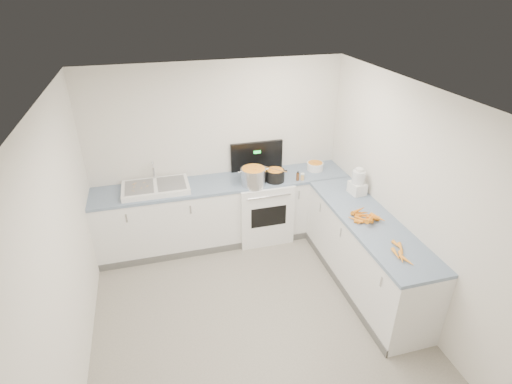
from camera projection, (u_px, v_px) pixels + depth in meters
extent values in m
cube|color=white|center=(225.00, 213.00, 5.68)|extent=(3.50, 0.60, 0.90)
cube|color=#7387A3|center=(223.00, 183.00, 5.46)|extent=(3.50, 0.62, 0.04)
cube|color=white|center=(365.00, 254.00, 4.83)|extent=(0.60, 2.20, 0.90)
cube|color=#7387A3|center=(370.00, 221.00, 4.61)|extent=(0.62, 2.20, 0.04)
cube|color=white|center=(262.00, 208.00, 5.79)|extent=(0.76, 0.65, 0.90)
cube|color=black|center=(257.00, 156.00, 5.72)|extent=(0.76, 0.05, 0.42)
cube|color=white|center=(156.00, 188.00, 5.23)|extent=(0.86, 0.52, 0.07)
cube|color=slate|center=(139.00, 187.00, 5.16)|extent=(0.36, 0.42, 0.01)
cube|color=slate|center=(171.00, 183.00, 5.26)|extent=(0.36, 0.42, 0.01)
cylinder|color=silver|center=(154.00, 170.00, 5.34)|extent=(0.03, 0.03, 0.24)
cylinder|color=silver|center=(253.00, 177.00, 5.35)|extent=(0.45, 0.45, 0.25)
cylinder|color=black|center=(275.00, 176.00, 5.45)|extent=(0.33, 0.33, 0.18)
cylinder|color=#AD7A47|center=(275.00, 169.00, 5.40)|extent=(0.26, 0.27, 0.02)
cylinder|color=white|center=(315.00, 166.00, 5.77)|extent=(0.29, 0.29, 0.11)
cylinder|color=#593319|center=(298.00, 177.00, 5.47)|extent=(0.04, 0.04, 0.11)
cylinder|color=#E5B266|center=(302.00, 177.00, 5.49)|extent=(0.05, 0.05, 0.08)
cube|color=white|center=(357.00, 188.00, 5.13)|extent=(0.19, 0.23, 0.15)
cylinder|color=silver|center=(359.00, 177.00, 5.05)|extent=(0.16, 0.16, 0.16)
cylinder|color=white|center=(360.00, 170.00, 5.00)|extent=(0.10, 0.10, 0.04)
cone|color=orange|center=(362.00, 222.00, 4.52)|extent=(0.18, 0.11, 0.04)
cone|color=orange|center=(359.00, 213.00, 4.69)|extent=(0.22, 0.06, 0.04)
cone|color=orange|center=(362.00, 222.00, 4.52)|extent=(0.19, 0.10, 0.04)
cone|color=orange|center=(368.00, 219.00, 4.57)|extent=(0.17, 0.10, 0.04)
cone|color=orange|center=(367.00, 218.00, 4.59)|extent=(0.19, 0.13, 0.04)
cone|color=orange|center=(362.00, 219.00, 4.58)|extent=(0.14, 0.15, 0.04)
cone|color=orange|center=(372.00, 219.00, 4.57)|extent=(0.18, 0.10, 0.05)
cone|color=orange|center=(356.00, 219.00, 4.56)|extent=(0.15, 0.16, 0.04)
cone|color=orange|center=(363.00, 215.00, 4.64)|extent=(0.20, 0.08, 0.05)
cone|color=orange|center=(369.00, 218.00, 4.59)|extent=(0.16, 0.13, 0.05)
cone|color=orange|center=(369.00, 218.00, 4.57)|extent=(0.07, 0.18, 0.04)
cone|color=orange|center=(378.00, 218.00, 4.51)|extent=(0.13, 0.19, 0.05)
cone|color=orange|center=(371.00, 217.00, 4.54)|extent=(0.19, 0.14, 0.05)
cone|color=orange|center=(370.00, 219.00, 4.48)|extent=(0.17, 0.15, 0.05)
cone|color=orange|center=(372.00, 218.00, 4.51)|extent=(0.15, 0.15, 0.04)
cone|color=orange|center=(366.00, 220.00, 4.52)|extent=(0.15, 0.14, 0.04)
cone|color=orange|center=(358.00, 210.00, 4.68)|extent=(0.21, 0.13, 0.05)
cone|color=orange|center=(407.00, 260.00, 3.90)|extent=(0.08, 0.18, 0.04)
cone|color=orange|center=(401.00, 257.00, 3.95)|extent=(0.11, 0.17, 0.04)
cone|color=orange|center=(396.00, 254.00, 4.00)|extent=(0.07, 0.18, 0.04)
cone|color=orange|center=(401.00, 249.00, 4.07)|extent=(0.11, 0.19, 0.04)
cone|color=orange|center=(398.00, 245.00, 4.12)|extent=(0.05, 0.17, 0.04)
cube|color=tan|center=(133.00, 191.00, 5.06)|extent=(0.03, 0.04, 0.00)
cube|color=tan|center=(144.00, 182.00, 5.26)|extent=(0.04, 0.03, 0.00)
cube|color=tan|center=(147.00, 187.00, 5.16)|extent=(0.03, 0.02, 0.00)
cube|color=tan|center=(145.00, 186.00, 5.18)|extent=(0.01, 0.05, 0.00)
cube|color=tan|center=(134.00, 184.00, 5.23)|extent=(0.03, 0.03, 0.00)
cube|color=tan|center=(134.00, 187.00, 5.14)|extent=(0.03, 0.04, 0.00)
cube|color=tan|center=(141.00, 188.00, 5.13)|extent=(0.02, 0.04, 0.00)
cube|color=tan|center=(132.00, 187.00, 5.15)|extent=(0.03, 0.04, 0.00)
cube|color=tan|center=(134.00, 184.00, 5.22)|extent=(0.04, 0.02, 0.00)
cube|color=tan|center=(148.00, 186.00, 5.19)|extent=(0.04, 0.02, 0.00)
cube|color=tan|center=(135.00, 183.00, 5.26)|extent=(0.04, 0.02, 0.00)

